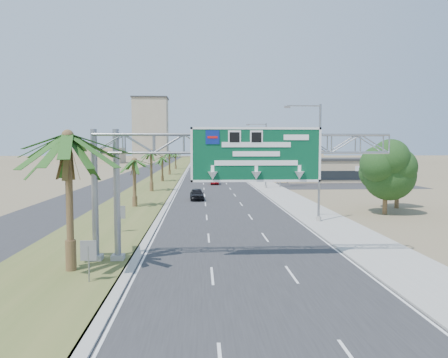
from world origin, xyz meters
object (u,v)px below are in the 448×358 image
Objects in this scene: car_mid_lane at (214,181)px; pole_sign_blue at (278,153)px; car_far at (196,175)px; pole_sign_red_far at (255,149)px; pole_sign_red_near at (281,141)px; palm_near at (68,137)px; car_right_lane at (230,176)px; sign_gantry at (227,154)px; store_building at (331,170)px; signal_mast at (239,155)px; car_left_lane at (197,194)px.

pole_sign_blue reaches higher than car_mid_lane.
car_far is 19.86m from pole_sign_red_far.
car_mid_lane is 0.43× the size of pole_sign_red_near.
car_right_lane is (12.42, 62.80, -6.16)m from palm_near.
car_far is at bearing 92.10° from sign_gantry.
pole_sign_red_far is at bearing 121.02° from store_building.
pole_sign_red_far is (10.27, 25.85, 5.30)m from car_mid_lane.
pole_sign_red_far is (11.20, 75.80, -0.11)m from sign_gantry.
car_mid_lane is at bearing -164.53° from store_building.
pole_sign_red_near is 1.25× the size of pole_sign_blue.
sign_gantry is at bearing -98.41° from pole_sign_red_far.
sign_gantry is at bearing -97.73° from car_right_lane.
pole_sign_red_near is (10.11, -6.54, 6.62)m from car_mid_lane.
pole_sign_red_near reaches higher than store_building.
pole_sign_blue is at bearing 69.08° from palm_near.
pole_sign_red_near is at bearing -133.50° from store_building.
car_right_lane is 13.68m from pole_sign_blue.
pole_sign_red_near is 7.38m from pole_sign_blue.
car_right_lane is at bearing -114.86° from pole_sign_red_far.
pole_sign_red_far reaches higher than car_right_lane.
signal_mast is 2.04× the size of car_far.
pole_sign_red_far is (-11.86, 19.73, 3.95)m from store_building.
store_building is 1.95× the size of pole_sign_red_near.
car_far is (-25.35, 6.11, -1.27)m from store_building.
pole_sign_blue is at bearing 55.65° from car_left_lane.
store_building is 18.24m from pole_sign_red_near.
sign_gantry is 2.21× the size of pole_sign_red_far.
palm_near is at bearing -112.93° from pole_sign_red_near.
pole_sign_red_far reaches higher than store_building.
signal_mast is 14.66m from pole_sign_red_far.
palm_near is 66.04m from store_building.
palm_near is 31.42m from car_left_lane.
sign_gantry is at bearing -88.61° from car_left_lane.
car_far is at bearing 165.01° from car_right_lane.
car_mid_lane is 0.71× the size of car_right_lane.
pole_sign_red_near reaches higher than car_mid_lane.
car_far is (-3.21, 12.23, 0.08)m from car_mid_lane.
signal_mast is 13.86m from car_mid_lane.
car_left_lane is at bearing -103.56° from signal_mast.
store_building is 3.56× the size of car_far.
car_far is (-0.36, 33.95, 0.04)m from car_left_lane.
sign_gantry is 62.45m from car_far.
car_left_lane is at bearing -130.51° from pole_sign_red_near.
car_far is at bearing 88.11° from car_left_lane.
palm_near reaches higher than pole_sign_red_far.
pole_sign_blue is (10.97, 0.53, 4.73)m from car_mid_lane.
store_building is 2.45× the size of pole_sign_blue.
car_right_lane is at bearing 165.67° from store_building.
pole_sign_red_near is at bearing 46.99° from car_left_lane.
palm_near is 64.67m from car_far.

